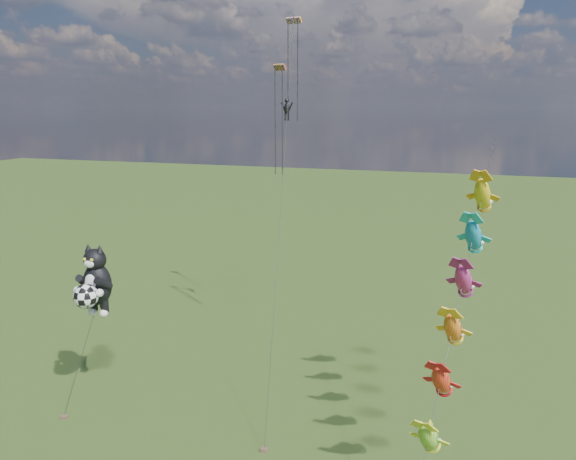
% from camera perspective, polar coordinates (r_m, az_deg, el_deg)
% --- Properties ---
extents(cat_kite_rig, '(2.39, 4.02, 10.69)m').
position_cam_1_polar(cat_kite_rig, '(37.50, -19.11, -5.10)').
color(cat_kite_rig, brown).
rests_on(cat_kite_rig, ground).
extents(fish_windsock_rig, '(3.07, 15.74, 17.24)m').
position_cam_1_polar(fish_windsock_rig, '(28.76, 16.90, -7.21)').
color(fish_windsock_rig, brown).
rests_on(fish_windsock_rig, ground).
extents(parafoil_rig, '(4.68, 17.08, 26.14)m').
position_cam_1_polar(parafoil_rig, '(42.98, -0.14, 12.87)').
color(parafoil_rig, brown).
rests_on(parafoil_rig, ground).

